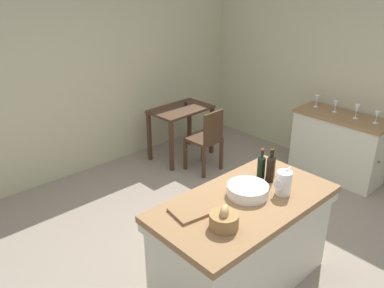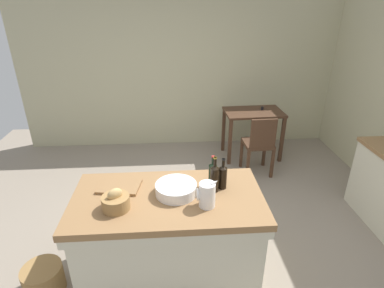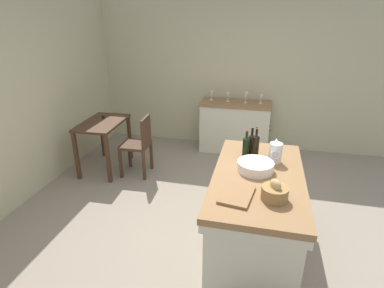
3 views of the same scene
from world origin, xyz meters
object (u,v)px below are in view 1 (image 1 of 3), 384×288
object	(u,v)px
bread_basket	(224,220)
wine_glass_right	(317,99)
pitcher	(284,183)
wash_bowl	(248,190)
wine_bottle_dark	(271,165)
side_cabinet	(338,146)
wine_bottle_green	(270,168)
wine_glass_left	(357,109)
writing_desk	(181,117)
wine_glass_far_left	(377,115)
wine_bottle_amber	(261,166)
wooden_chair	(207,138)
cutting_board	(194,210)
wine_glass_middle	(336,104)
island_table	(242,240)

from	to	relation	value
bread_basket	wine_glass_right	size ratio (longest dim) A/B	1.33
pitcher	bread_basket	world-z (taller)	pitcher
wash_bowl	wine_bottle_dark	bearing A→B (deg)	9.11
wine_glass_right	side_cabinet	bearing A→B (deg)	-97.03
wine_bottle_green	wine_glass_left	size ratio (longest dim) A/B	1.79
side_cabinet	bread_basket	xyz separation A→B (m)	(-2.92, -0.60, 0.50)
wash_bowl	side_cabinet	bearing A→B (deg)	9.92
writing_desk	wine_glass_left	xyz separation A→B (m)	(1.19, -2.05, 0.36)
bread_basket	wine_glass_far_left	xyz separation A→B (m)	(2.95, 0.19, 0.05)
writing_desk	wine_bottle_amber	bearing A→B (deg)	-113.23
writing_desk	wooden_chair	distance (m)	0.62
pitcher	wine_bottle_green	world-z (taller)	wine_bottle_green
wooden_chair	writing_desk	bearing A→B (deg)	85.34
bread_basket	wine_glass_far_left	world-z (taller)	bread_basket
bread_basket	cutting_board	bearing A→B (deg)	93.66
wine_glass_middle	bread_basket	bearing A→B (deg)	-165.82
wooden_chair	wine_glass_right	xyz separation A→B (m)	(1.28, -0.86, 0.50)
wine_bottle_amber	cutting_board	bearing A→B (deg)	179.20
writing_desk	wine_glass_far_left	world-z (taller)	wine_glass_far_left
wine_glass_far_left	wine_glass_left	xyz separation A→B (m)	(-0.02, 0.25, 0.02)
wine_bottle_dark	wine_glass_right	xyz separation A→B (m)	(2.09, 0.80, 0.00)
side_cabinet	wine_glass_middle	world-z (taller)	wine_glass_middle
island_table	wine_glass_far_left	distance (m)	2.60
wine_glass_far_left	wine_glass_right	bearing A→B (deg)	88.40
wine_bottle_amber	wine_glass_middle	distance (m)	2.21
island_table	wine_bottle_amber	world-z (taller)	wine_bottle_amber
wine_bottle_green	wine_glass_middle	world-z (taller)	wine_bottle_green
wine_bottle_amber	wine_glass_far_left	xyz separation A→B (m)	(2.15, -0.10, -0.00)
wine_glass_left	wine_bottle_amber	bearing A→B (deg)	-175.92
island_table	side_cabinet	bearing A→B (deg)	10.45
wine_bottle_amber	wine_glass_left	xyz separation A→B (m)	(2.13, 0.15, 0.02)
cutting_board	wine_glass_right	world-z (taller)	wine_glass_right
writing_desk	wine_bottle_dark	world-z (taller)	wine_bottle_dark
bread_basket	wine_bottle_dark	size ratio (longest dim) A/B	0.77
wooden_chair	bread_basket	bearing A→B (deg)	-131.75
side_cabinet	wine_glass_right	distance (m)	0.71
writing_desk	wine_glass_right	bearing A→B (deg)	-49.93
wine_glass_left	wine_glass_right	bearing A→B (deg)	85.96
pitcher	wine_bottle_amber	world-z (taller)	wine_bottle_amber
bread_basket	wine_glass_left	distance (m)	2.96
wash_bowl	wine_glass_middle	bearing A→B (deg)	13.02
writing_desk	bread_basket	bearing A→B (deg)	-124.95
wooden_chair	wine_glass_right	world-z (taller)	wine_glass_right
wine_bottle_amber	wine_glass_middle	xyz separation A→B (m)	(2.17, 0.46, -0.01)
wine_bottle_green	wine_glass_left	world-z (taller)	wine_bottle_green
bread_basket	wine_glass_right	bearing A→B (deg)	19.21
bread_basket	wine_glass_middle	xyz separation A→B (m)	(2.96, 0.75, 0.04)
wine_bottle_dark	wine_glass_right	distance (m)	2.24
side_cabinet	wine_glass_middle	size ratio (longest dim) A/B	8.10
wine_glass_far_left	bread_basket	bearing A→B (deg)	-176.27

